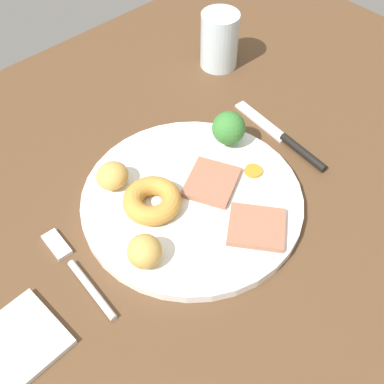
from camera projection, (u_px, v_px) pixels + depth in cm
name	position (u px, v px, depth cm)	size (l,w,h in cm)	color
dining_table	(178.00, 204.00, 68.29)	(120.00, 84.00, 3.60)	brown
dinner_plate	(192.00, 200.00, 65.58)	(29.58, 29.58, 1.40)	white
meat_slice_main	(212.00, 182.00, 66.15)	(7.27, 6.36, 0.80)	#9E664C
meat_slice_under	(257.00, 227.00, 61.41)	(7.06, 6.37, 0.80)	#9E664C
yorkshire_pudding	(151.00, 199.00, 63.15)	(7.63, 7.63, 2.56)	#C68938
roast_potato_left	(145.00, 251.00, 57.31)	(4.36, 4.15, 3.83)	tan
roast_potato_right	(112.00, 176.00, 65.08)	(4.10, 4.40, 3.53)	tan
carrot_coin_front	(253.00, 171.00, 67.72)	(2.47, 2.47, 0.43)	orange
broccoli_floret	(229.00, 128.00, 69.30)	(4.79, 4.79, 5.36)	#8CB766
fork	(77.00, 270.00, 59.04)	(2.33, 15.31, 0.90)	silver
knife	(287.00, 140.00, 73.23)	(3.19, 18.55, 1.20)	black
water_glass	(219.00, 40.00, 82.39)	(6.42, 6.42, 9.60)	silver
folded_napkin	(11.00, 349.00, 52.81)	(11.00, 9.00, 0.80)	white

